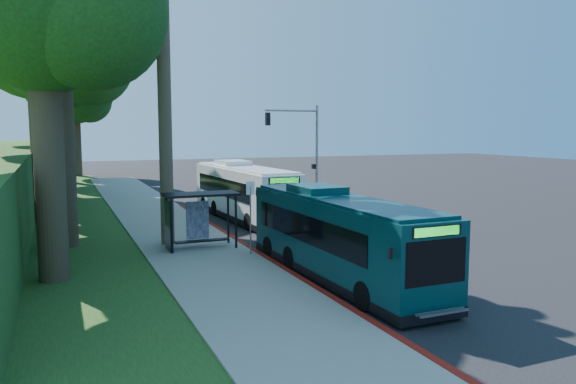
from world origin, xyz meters
name	(u,v)px	position (x,y,z in m)	size (l,w,h in m)	color
ground	(316,228)	(0.00, 0.00, 0.00)	(140.00, 140.00, 0.00)	black
sidewalk	(181,237)	(-7.30, 0.00, 0.06)	(4.50, 70.00, 0.12)	gray
red_curb	(252,250)	(-5.00, -4.00, 0.07)	(0.25, 30.00, 0.13)	maroon
grass_verge	(54,229)	(-13.00, 5.00, 0.03)	(8.00, 70.00, 0.06)	#234719
bus_shelter	(195,210)	(-7.26, -2.86, 1.81)	(3.20, 1.51, 2.55)	black
stop_sign_pole	(250,208)	(-5.40, -5.00, 2.08)	(0.35, 0.06, 3.17)	gray
traffic_signal_pole	(304,141)	(3.78, 10.00, 4.42)	(4.10, 0.30, 7.00)	gray
tree_2	(64,54)	(-11.89, 15.98, 10.48)	(8.82, 8.40, 15.12)	#382B1E
tree_3	(35,46)	(-13.88, 23.98, 11.98)	(10.08, 9.60, 17.28)	#382B1E
tree_4	(67,83)	(-11.40, 31.98, 9.73)	(8.40, 8.00, 14.14)	#382B1E
tree_5	(76,95)	(-10.41, 39.99, 8.96)	(7.35, 7.00, 12.86)	#382B1E
white_bus	(243,191)	(-2.61, 4.57, 1.65)	(2.99, 11.47, 3.39)	white
teal_bus	(338,235)	(-3.60, -9.36, 1.56)	(2.53, 10.78, 3.20)	#092F33
pickup	(328,206)	(2.14, 2.82, 0.72)	(2.37, 5.15, 1.43)	white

